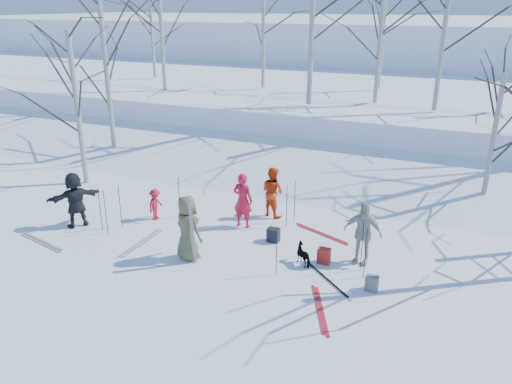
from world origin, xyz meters
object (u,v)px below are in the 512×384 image
at_px(skier_redor_behind, 272,192).
at_px(skier_cream_east, 362,233).
at_px(skier_olive_center, 188,228).
at_px(skier_red_seated, 156,204).
at_px(backpack_dark, 273,235).
at_px(dog, 305,255).
at_px(backpack_grey, 372,283).
at_px(skier_grey_west, 75,200).
at_px(backpack_red, 324,256).
at_px(skier_red_north, 243,200).

height_order(skier_redor_behind, skier_cream_east, skier_cream_east).
bearing_deg(skier_olive_center, skier_cream_east, -139.31).
bearing_deg(skier_redor_behind, skier_olive_center, 96.50).
bearing_deg(skier_red_seated, backpack_dark, -91.29).
bearing_deg(dog, backpack_grey, 109.48).
relative_size(skier_cream_east, skier_grey_west, 0.99).
relative_size(skier_grey_west, dog, 2.64).
height_order(skier_grey_west, dog, skier_grey_west).
bearing_deg(skier_redor_behind, backpack_red, 156.85).
height_order(dog, backpack_grey, dog).
xyz_separation_m(skier_redor_behind, skier_red_seated, (-3.20, -1.75, -0.30)).
bearing_deg(dog, skier_cream_east, 154.31).
bearing_deg(backpack_dark, skier_red_seated, -179.70).
xyz_separation_m(skier_red_seated, backpack_red, (5.60, -0.62, -0.29)).
height_order(skier_grey_west, backpack_red, skier_grey_west).
xyz_separation_m(skier_red_north, backpack_grey, (4.30, -2.04, -0.66)).
relative_size(dog, backpack_grey, 1.70).
bearing_deg(dog, skier_red_seated, -63.10).
distance_m(backpack_red, backpack_dark, 1.79).
bearing_deg(skier_red_seated, dog, -101.19).
relative_size(skier_redor_behind, backpack_red, 3.80).
height_order(skier_red_seated, skier_grey_west, skier_grey_west).
bearing_deg(dog, skier_grey_west, -49.38).
bearing_deg(skier_grey_west, skier_redor_behind, 156.65).
bearing_deg(skier_olive_center, backpack_red, -140.90).
bearing_deg(skier_red_seated, backpack_grey, -103.19).
height_order(skier_cream_east, backpack_grey, skier_cream_east).
xyz_separation_m(skier_red_seated, skier_grey_west, (-1.88, -1.38, 0.35)).
xyz_separation_m(skier_red_north, skier_cream_east, (3.75, -0.79, -0.00)).
relative_size(skier_grey_west, backpack_dark, 4.25).
height_order(skier_redor_behind, backpack_grey, skier_redor_behind).
height_order(skier_cream_east, dog, skier_cream_east).
relative_size(dog, backpack_red, 1.53).
xyz_separation_m(skier_olive_center, skier_red_north, (0.45, 2.40, -0.03)).
height_order(skier_red_north, skier_redor_behind, skier_red_north).
bearing_deg(backpack_dark, skier_cream_east, -4.65).
bearing_deg(skier_grey_west, backpack_dark, 138.60).
height_order(skier_redor_behind, dog, skier_redor_behind).
height_order(dog, backpack_red, dog).
height_order(skier_olive_center, skier_red_seated, skier_olive_center).
relative_size(skier_red_seated, skier_cream_east, 0.59).
bearing_deg(skier_olive_center, skier_red_north, -80.86).
bearing_deg(skier_redor_behind, backpack_grey, 161.50).
xyz_separation_m(dog, backpack_dark, (-1.22, 0.89, -0.07)).
height_order(backpack_grey, backpack_dark, backpack_dark).
distance_m(skier_cream_east, backpack_dark, 2.62).
xyz_separation_m(skier_cream_east, dog, (-1.30, -0.69, -0.57)).
xyz_separation_m(skier_red_north, backpack_dark, (1.22, -0.58, -0.65)).
height_order(skier_red_north, backpack_dark, skier_red_north).
bearing_deg(skier_grey_west, skier_red_north, 148.45).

